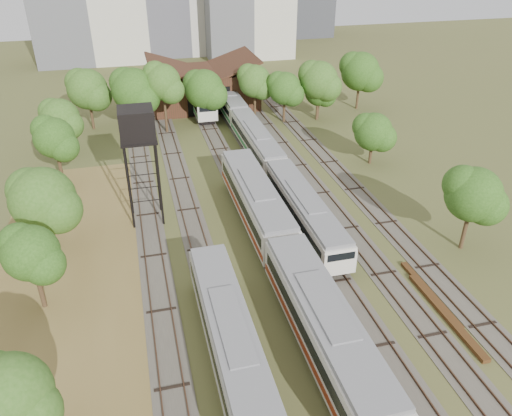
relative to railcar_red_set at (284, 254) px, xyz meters
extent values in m
plane|color=#475123|center=(2.00, -12.35, -2.12)|extent=(240.00, 240.00, 0.00)
cube|color=brown|center=(-16.00, -4.35, -2.10)|extent=(14.00, 60.00, 0.04)
cube|color=#4C473D|center=(-10.00, 12.65, -2.09)|extent=(2.60, 80.00, 0.06)
cube|color=#472D1E|center=(-10.72, 12.65, -2.00)|extent=(0.08, 80.00, 0.14)
cube|color=#472D1E|center=(-9.28, 12.65, -2.00)|extent=(0.08, 80.00, 0.14)
cube|color=#4C473D|center=(-6.00, 12.65, -2.09)|extent=(2.60, 80.00, 0.06)
cube|color=#472D1E|center=(-6.72, 12.65, -2.00)|extent=(0.08, 80.00, 0.14)
cube|color=#472D1E|center=(-5.28, 12.65, -2.00)|extent=(0.08, 80.00, 0.14)
cube|color=#4C473D|center=(0.00, 12.65, -2.09)|extent=(2.60, 80.00, 0.06)
cube|color=#472D1E|center=(-0.72, 12.65, -2.00)|extent=(0.08, 80.00, 0.14)
cube|color=#472D1E|center=(0.72, 12.65, -2.00)|extent=(0.08, 80.00, 0.14)
cube|color=#4C473D|center=(4.00, 12.65, -2.09)|extent=(2.60, 80.00, 0.06)
cube|color=#472D1E|center=(3.28, 12.65, -2.00)|extent=(0.08, 80.00, 0.14)
cube|color=#472D1E|center=(4.72, 12.65, -2.00)|extent=(0.08, 80.00, 0.14)
cube|color=#4C473D|center=(8.00, 12.65, -2.09)|extent=(2.60, 80.00, 0.06)
cube|color=#472D1E|center=(7.28, 12.65, -2.00)|extent=(0.08, 80.00, 0.14)
cube|color=#472D1E|center=(8.72, 12.65, -2.00)|extent=(0.08, 80.00, 0.14)
cube|color=#4C473D|center=(12.00, 12.65, -2.09)|extent=(2.60, 80.00, 0.06)
cube|color=#472D1E|center=(11.28, 12.65, -2.00)|extent=(0.08, 80.00, 0.14)
cube|color=#472D1E|center=(12.72, 12.65, -2.00)|extent=(0.08, 80.00, 0.14)
cube|color=black|center=(0.00, -8.69, -1.68)|extent=(2.41, 15.64, 0.88)
cube|color=beige|center=(0.00, -8.69, 0.13)|extent=(3.18, 17.00, 2.74)
cube|color=black|center=(0.00, -8.69, 0.46)|extent=(3.24, 15.64, 0.93)
cube|color=slate|center=(0.00, -8.69, 1.70)|extent=(2.93, 16.66, 0.40)
cube|color=maroon|center=(0.00, -8.69, -0.64)|extent=(3.24, 16.66, 0.49)
cube|color=black|center=(0.00, 8.81, -1.68)|extent=(2.41, 15.64, 0.88)
cube|color=beige|center=(0.00, 8.81, 0.13)|extent=(3.18, 17.00, 2.74)
cube|color=black|center=(0.00, 8.81, 0.46)|extent=(3.24, 15.64, 0.93)
cube|color=slate|center=(0.00, 8.81, 1.70)|extent=(2.93, 16.66, 0.40)
cube|color=maroon|center=(0.00, 8.81, -0.64)|extent=(3.24, 16.66, 0.49)
cube|color=black|center=(4.00, 6.53, -1.75)|extent=(2.05, 15.64, 0.75)
cube|color=beige|center=(4.00, 6.53, -0.21)|extent=(2.70, 17.00, 2.33)
cube|color=black|center=(4.00, 6.53, 0.07)|extent=(2.76, 15.64, 0.79)
cube|color=slate|center=(4.00, 6.53, 1.12)|extent=(2.49, 16.66, 0.34)
cube|color=#1A6B30|center=(4.00, 6.53, -0.87)|extent=(2.76, 16.66, 0.42)
cube|color=beige|center=(4.00, -1.92, -0.33)|extent=(2.74, 0.25, 2.10)
cube|color=black|center=(4.00, 24.03, -1.75)|extent=(2.05, 15.64, 0.75)
cube|color=beige|center=(4.00, 24.03, -0.21)|extent=(2.70, 17.00, 2.33)
cube|color=black|center=(4.00, 24.03, 0.07)|extent=(2.76, 15.64, 0.79)
cube|color=slate|center=(4.00, 24.03, 1.12)|extent=(2.49, 16.66, 0.34)
cube|color=#1A6B30|center=(4.00, 24.03, -0.87)|extent=(2.76, 16.66, 0.42)
cube|color=black|center=(4.00, 41.53, -1.75)|extent=(2.05, 15.64, 0.75)
cube|color=beige|center=(4.00, 41.53, -0.21)|extent=(2.70, 17.00, 2.33)
cube|color=black|center=(4.00, 41.53, 0.07)|extent=(2.76, 15.64, 0.79)
cube|color=slate|center=(4.00, 41.53, 1.12)|extent=(2.49, 16.66, 0.34)
cube|color=#1A6B30|center=(4.00, 41.53, -0.87)|extent=(2.76, 16.66, 0.42)
cube|color=black|center=(0.00, 43.65, -1.74)|extent=(2.12, 14.72, 0.77)
cube|color=beige|center=(0.00, 43.65, -0.15)|extent=(2.80, 16.00, 2.41)
cube|color=black|center=(0.00, 43.65, 0.14)|extent=(2.86, 14.72, 0.82)
cube|color=slate|center=(0.00, 43.65, 1.23)|extent=(2.57, 15.68, 0.35)
cube|color=#1A6B30|center=(0.00, 43.65, -0.82)|extent=(2.86, 15.68, 0.43)
cube|color=beige|center=(0.00, 35.70, -0.27)|extent=(2.84, 0.25, 2.17)
cube|color=black|center=(-6.00, -8.35, -1.74)|extent=(2.12, 16.56, 0.77)
cube|color=gray|center=(-6.00, -8.35, -0.14)|extent=(2.80, 18.00, 2.41)
cube|color=black|center=(-6.00, -8.35, 0.14)|extent=(2.86, 16.56, 0.82)
cube|color=slate|center=(-6.00, -8.35, 1.24)|extent=(2.58, 17.64, 0.35)
cylinder|color=black|center=(-11.38, 10.58, 1.93)|extent=(0.20, 0.20, 8.11)
cylinder|color=black|center=(-8.64, 10.58, 1.93)|extent=(0.20, 0.20, 8.11)
cylinder|color=black|center=(-11.38, 13.32, 1.93)|extent=(0.20, 0.20, 8.11)
cylinder|color=black|center=(-8.64, 13.32, 1.93)|extent=(0.20, 0.20, 8.11)
cube|color=black|center=(-10.01, 11.95, 6.09)|extent=(3.19, 3.19, 0.20)
cube|color=black|center=(-10.01, 11.95, 7.56)|extent=(3.04, 3.04, 2.74)
cube|color=#503016|center=(10.00, -7.65, -1.97)|extent=(0.62, 9.37, 0.31)
cube|color=#503016|center=(10.20, -5.19, -1.99)|extent=(0.51, 8.10, 0.26)
cube|color=#382314|center=(1.00, 45.65, 0.63)|extent=(16.00, 11.00, 5.50)
cube|color=#382314|center=(-3.00, 45.65, 3.98)|extent=(8.45, 11.55, 2.96)
cube|color=#382314|center=(5.00, 45.65, 3.98)|extent=(8.45, 11.55, 2.96)
cube|color=black|center=(1.00, 40.20, 0.08)|extent=(6.40, 0.15, 4.12)
sphere|color=#224913|center=(-17.87, -11.92, 2.63)|extent=(4.37, 4.37, 4.37)
cylinder|color=#382616|center=(-18.37, 0.82, -0.22)|extent=(0.36, 0.36, 3.80)
sphere|color=#224913|center=(-18.37, 0.82, 2.71)|extent=(4.02, 4.02, 4.02)
cylinder|color=#382616|center=(-18.43, 9.05, -0.25)|extent=(0.36, 0.36, 3.75)
sphere|color=#224913|center=(-18.43, 9.05, 2.65)|extent=(5.52, 5.52, 5.52)
cylinder|color=#382616|center=(-18.33, 20.69, 0.17)|extent=(0.36, 0.36, 4.59)
sphere|color=#224913|center=(-18.33, 20.69, 3.71)|extent=(4.20, 4.20, 4.20)
cylinder|color=#382616|center=(-18.66, 30.11, -0.24)|extent=(0.36, 0.36, 3.76)
sphere|color=#224913|center=(-18.66, 30.11, 2.66)|extent=(4.64, 4.64, 4.64)
cylinder|color=#382616|center=(-15.69, 38.89, 0.09)|extent=(0.36, 0.36, 4.43)
sphere|color=#224913|center=(-15.69, 38.89, 3.51)|extent=(5.42, 5.42, 5.42)
cylinder|color=#382616|center=(-9.68, 35.32, 0.26)|extent=(0.36, 0.36, 4.76)
sphere|color=#224913|center=(-9.68, 35.32, 3.94)|extent=(5.75, 5.75, 5.75)
cylinder|color=#382616|center=(-5.87, 35.02, 0.61)|extent=(0.36, 0.36, 5.46)
sphere|color=#224913|center=(-5.87, 35.02, 4.82)|extent=(4.75, 4.75, 4.75)
cylinder|color=#382616|center=(-0.14, 36.98, -0.16)|extent=(0.36, 0.36, 3.94)
sphere|color=#224913|center=(-0.14, 36.98, 2.89)|extent=(5.43, 5.43, 5.43)
cylinder|color=#382616|center=(7.34, 37.82, 0.00)|extent=(0.36, 0.36, 4.25)
sphere|color=#224913|center=(7.34, 37.82, 3.28)|extent=(4.66, 4.66, 4.66)
cylinder|color=#382616|center=(10.93, 34.89, -0.19)|extent=(0.36, 0.36, 3.87)
sphere|color=#224913|center=(10.93, 34.89, 2.80)|extent=(4.58, 4.58, 4.58)
cylinder|color=#382616|center=(15.93, 34.73, 0.14)|extent=(0.36, 0.36, 4.53)
sphere|color=#224913|center=(15.93, 34.73, 3.65)|extent=(5.38, 5.38, 5.38)
cylinder|color=#382616|center=(23.73, 37.89, 0.13)|extent=(0.36, 0.36, 4.51)
sphere|color=#224913|center=(23.73, 37.89, 3.62)|extent=(5.75, 5.75, 5.75)
cylinder|color=#382616|center=(16.36, -0.14, -0.03)|extent=(0.36, 0.36, 4.19)
sphere|color=#224913|center=(16.36, -0.14, 3.21)|extent=(4.67, 4.67, 4.67)
cylinder|color=#382616|center=(16.58, 18.48, -0.56)|extent=(0.36, 0.36, 3.12)
sphere|color=#224913|center=(16.58, 18.48, 1.85)|extent=(4.44, 4.44, 4.44)
cylinder|color=#382616|center=(16.32, 35.39, -0.56)|extent=(0.36, 0.36, 3.12)
sphere|color=#224913|center=(16.32, 35.39, 1.84)|extent=(4.17, 4.17, 4.17)
camera|label=1|loc=(-10.34, -31.01, 22.63)|focal=35.00mm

